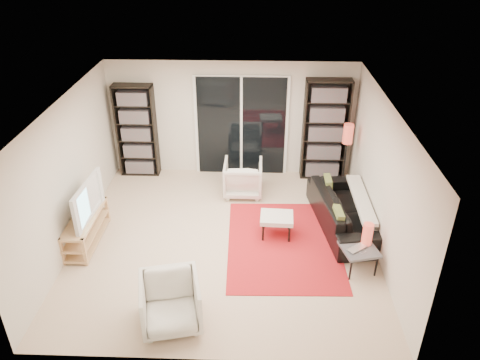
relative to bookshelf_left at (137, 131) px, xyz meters
name	(u,v)px	position (x,y,z in m)	size (l,w,h in m)	color
floor	(225,239)	(1.95, -2.33, -0.98)	(5.00, 5.00, 0.00)	beige
wall_back	(232,119)	(1.95, 0.17, 0.22)	(5.00, 0.02, 2.40)	beige
wall_front	(209,286)	(1.95, -4.83, 0.22)	(5.00, 0.02, 2.40)	beige
wall_left	(68,175)	(-0.55, -2.33, 0.22)	(0.02, 5.00, 2.40)	beige
wall_right	(383,181)	(4.45, -2.33, 0.22)	(0.02, 5.00, 2.40)	beige
ceiling	(222,106)	(1.95, -2.33, 1.42)	(5.00, 5.00, 0.02)	white
sliding_door	(241,127)	(2.15, 0.13, 0.07)	(1.92, 0.08, 2.16)	white
bookshelf_left	(137,131)	(0.00, 0.00, 0.00)	(0.80, 0.30, 1.95)	black
bookshelf_right	(325,130)	(3.85, 0.00, 0.07)	(0.90, 0.30, 2.10)	black
tv_stand	(86,228)	(-0.36, -2.47, -0.71)	(0.42, 1.31, 0.50)	tan
tv	(81,200)	(-0.34, -2.47, -0.15)	(1.12, 0.15, 0.64)	black
rug	(283,244)	(2.94, -2.42, -0.97)	(1.85, 2.50, 0.01)	red
sofa	(344,211)	(4.02, -1.83, -0.67)	(2.09, 0.82, 0.61)	black
armchair_back	(243,178)	(2.21, -0.78, -0.63)	(0.74, 0.76, 0.69)	silver
armchair_front	(171,303)	(1.36, -4.24, -0.62)	(0.77, 0.79, 0.72)	silver
ottoman	(277,219)	(2.83, -2.18, -0.63)	(0.57, 0.48, 0.40)	silver
side_table	(359,250)	(4.06, -3.02, -0.62)	(0.63, 0.63, 0.40)	#4C4C51
laptop	(359,250)	(4.04, -3.08, -0.56)	(0.33, 0.21, 0.03)	silver
table_lamp	(367,234)	(4.18, -2.90, -0.40)	(0.16, 0.16, 0.36)	#C9412D
floor_lamp	(347,141)	(4.20, -0.55, 0.10)	(0.21, 0.21, 1.41)	black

